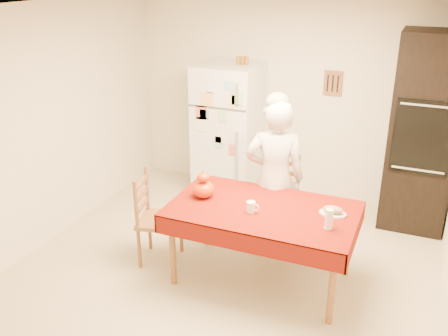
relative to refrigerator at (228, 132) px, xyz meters
The scene contains 17 objects.
floor 2.16m from the refrigerator, 70.93° to the right, with size 4.50×4.50×0.00m, color tan.
room_shell 2.13m from the refrigerator, 70.89° to the right, with size 4.02×4.52×2.51m.
refrigerator is the anchor object (origin of this frame).
oven_cabinet 2.29m from the refrigerator, ahead, with size 0.70×0.62×2.20m.
dining_table 1.98m from the refrigerator, 58.56° to the right, with size 1.70×1.00×0.76m.
chair_far 1.31m from the refrigerator, 41.65° to the right, with size 0.50×0.49×0.95m.
chair_left 1.80m from the refrigerator, 92.86° to the right, with size 0.49×0.50×0.95m.
seated_woman 1.49m from the refrigerator, 49.66° to the right, with size 0.60×0.39×1.65m, color silver.
coffee_mug 2.03m from the refrigerator, 62.09° to the right, with size 0.08×0.08×0.10m, color white.
pumpkin_lower 1.73m from the refrigerator, 75.66° to the right, with size 0.21×0.21×0.16m, color red.
pumpkin_upper 1.73m from the refrigerator, 75.66° to the right, with size 0.12×0.12×0.09m, color #EC3C05.
wine_glass 2.46m from the refrigerator, 47.78° to the right, with size 0.07×0.07×0.18m, color white.
bread_plate 2.27m from the refrigerator, 43.66° to the right, with size 0.24×0.24×0.02m, color silver.
bread_loaf 2.26m from the refrigerator, 43.66° to the right, with size 0.18×0.10×0.06m, color #A28450.
spice_jar_left 0.91m from the refrigerator, 25.18° to the left, with size 0.05×0.05×0.10m, color #885C18.
spice_jar_mid 0.92m from the refrigerator, 17.15° to the left, with size 0.05×0.05×0.10m, color #974E1B.
spice_jar_right 0.93m from the refrigerator, 13.29° to the left, with size 0.05×0.05×0.10m, color #8C5A19.
Camera 1 is at (1.61, -3.68, 2.83)m, focal length 40.00 mm.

